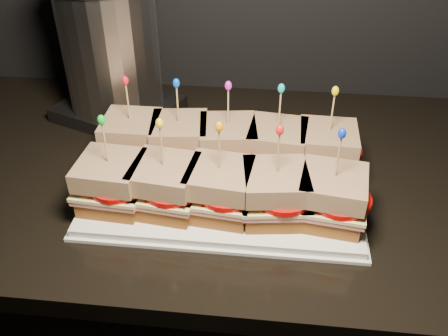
# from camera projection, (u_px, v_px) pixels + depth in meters

# --- Properties ---
(cabinet) EXTENTS (2.47, 0.64, 0.87)m
(cabinet) POSITION_uv_depth(u_px,v_px,m) (282.00, 329.00, 1.21)
(cabinet) COLOR black
(cabinet) RESTS_ON ground
(granite_slab) EXTENTS (2.51, 0.68, 0.04)m
(granite_slab) POSITION_uv_depth(u_px,v_px,m) (298.00, 179.00, 0.94)
(granite_slab) COLOR black
(granite_slab) RESTS_ON cabinet
(platter) EXTENTS (0.46, 0.28, 0.02)m
(platter) POSITION_uv_depth(u_px,v_px,m) (224.00, 189.00, 0.87)
(platter) COLOR white
(platter) RESTS_ON granite_slab
(platter_rim) EXTENTS (0.47, 0.30, 0.01)m
(platter_rim) POSITION_uv_depth(u_px,v_px,m) (224.00, 192.00, 0.87)
(platter_rim) COLOR white
(platter_rim) RESTS_ON granite_slab
(sandwich_0_bread_bot) EXTENTS (0.10, 0.10, 0.03)m
(sandwich_0_bread_bot) POSITION_uv_depth(u_px,v_px,m) (134.00, 152.00, 0.93)
(sandwich_0_bread_bot) COLOR #5A2B0F
(sandwich_0_bread_bot) RESTS_ON platter
(sandwich_0_ham) EXTENTS (0.11, 0.10, 0.01)m
(sandwich_0_ham) POSITION_uv_depth(u_px,v_px,m) (133.00, 144.00, 0.92)
(sandwich_0_ham) COLOR #CC7266
(sandwich_0_ham) RESTS_ON sandwich_0_bread_bot
(sandwich_0_cheese) EXTENTS (0.11, 0.10, 0.01)m
(sandwich_0_cheese) POSITION_uv_depth(u_px,v_px,m) (133.00, 141.00, 0.91)
(sandwich_0_cheese) COLOR #F1E895
(sandwich_0_cheese) RESTS_ON sandwich_0_ham
(sandwich_0_tomato) EXTENTS (0.10, 0.10, 0.01)m
(sandwich_0_tomato) POSITION_uv_depth(u_px,v_px,m) (138.00, 139.00, 0.90)
(sandwich_0_tomato) COLOR #C50907
(sandwich_0_tomato) RESTS_ON sandwich_0_cheese
(sandwich_0_bread_top) EXTENTS (0.10, 0.10, 0.03)m
(sandwich_0_bread_top) POSITION_uv_depth(u_px,v_px,m) (131.00, 127.00, 0.90)
(sandwich_0_bread_top) COLOR #5A2E15
(sandwich_0_bread_top) RESTS_ON sandwich_0_tomato
(sandwich_0_pick) EXTENTS (0.00, 0.00, 0.09)m
(sandwich_0_pick) POSITION_uv_depth(u_px,v_px,m) (128.00, 104.00, 0.87)
(sandwich_0_pick) COLOR tan
(sandwich_0_pick) RESTS_ON sandwich_0_bread_top
(sandwich_0_frill) EXTENTS (0.01, 0.01, 0.02)m
(sandwich_0_frill) POSITION_uv_depth(u_px,v_px,m) (125.00, 81.00, 0.84)
(sandwich_0_frill) COLOR red
(sandwich_0_frill) RESTS_ON sandwich_0_pick
(sandwich_1_bread_bot) EXTENTS (0.11, 0.11, 0.03)m
(sandwich_1_bread_bot) POSITION_uv_depth(u_px,v_px,m) (181.00, 155.00, 0.92)
(sandwich_1_bread_bot) COLOR #5A2B0F
(sandwich_1_bread_bot) RESTS_ON platter
(sandwich_1_ham) EXTENTS (0.12, 0.11, 0.01)m
(sandwich_1_ham) POSITION_uv_depth(u_px,v_px,m) (180.00, 147.00, 0.91)
(sandwich_1_ham) COLOR #CC7266
(sandwich_1_ham) RESTS_ON sandwich_1_bread_bot
(sandwich_1_cheese) EXTENTS (0.12, 0.12, 0.01)m
(sandwich_1_cheese) POSITION_uv_depth(u_px,v_px,m) (180.00, 143.00, 0.90)
(sandwich_1_cheese) COLOR #F1E895
(sandwich_1_cheese) RESTS_ON sandwich_1_ham
(sandwich_1_tomato) EXTENTS (0.10, 0.10, 0.01)m
(sandwich_1_tomato) POSITION_uv_depth(u_px,v_px,m) (186.00, 142.00, 0.89)
(sandwich_1_tomato) COLOR #C50907
(sandwich_1_tomato) RESTS_ON sandwich_1_cheese
(sandwich_1_bread_top) EXTENTS (0.11, 0.11, 0.03)m
(sandwich_1_bread_top) POSITION_uv_depth(u_px,v_px,m) (179.00, 130.00, 0.89)
(sandwich_1_bread_top) COLOR #5A2E15
(sandwich_1_bread_top) RESTS_ON sandwich_1_tomato
(sandwich_1_pick) EXTENTS (0.00, 0.00, 0.09)m
(sandwich_1_pick) POSITION_uv_depth(u_px,v_px,m) (178.00, 107.00, 0.86)
(sandwich_1_pick) COLOR tan
(sandwich_1_pick) RESTS_ON sandwich_1_bread_top
(sandwich_1_frill) EXTENTS (0.01, 0.01, 0.02)m
(sandwich_1_frill) POSITION_uv_depth(u_px,v_px,m) (176.00, 83.00, 0.83)
(sandwich_1_frill) COLOR blue
(sandwich_1_frill) RESTS_ON sandwich_1_pick
(sandwich_2_bread_bot) EXTENTS (0.11, 0.11, 0.03)m
(sandwich_2_bread_bot) POSITION_uv_depth(u_px,v_px,m) (228.00, 157.00, 0.91)
(sandwich_2_bread_bot) COLOR #5A2B0F
(sandwich_2_bread_bot) RESTS_ON platter
(sandwich_2_ham) EXTENTS (0.12, 0.12, 0.01)m
(sandwich_2_ham) POSITION_uv_depth(u_px,v_px,m) (228.00, 150.00, 0.90)
(sandwich_2_ham) COLOR #CC7266
(sandwich_2_ham) RESTS_ON sandwich_2_bread_bot
(sandwich_2_cheese) EXTENTS (0.12, 0.12, 0.01)m
(sandwich_2_cheese) POSITION_uv_depth(u_px,v_px,m) (228.00, 146.00, 0.90)
(sandwich_2_cheese) COLOR #F1E895
(sandwich_2_cheese) RESTS_ON sandwich_2_ham
(sandwich_2_tomato) EXTENTS (0.10, 0.10, 0.01)m
(sandwich_2_tomato) POSITION_uv_depth(u_px,v_px,m) (234.00, 145.00, 0.89)
(sandwich_2_tomato) COLOR #C50907
(sandwich_2_tomato) RESTS_ON sandwich_2_cheese
(sandwich_2_bread_top) EXTENTS (0.11, 0.11, 0.03)m
(sandwich_2_bread_top) POSITION_uv_depth(u_px,v_px,m) (228.00, 133.00, 0.88)
(sandwich_2_bread_top) COLOR #5A2E15
(sandwich_2_bread_top) RESTS_ON sandwich_2_tomato
(sandwich_2_pick) EXTENTS (0.00, 0.00, 0.09)m
(sandwich_2_pick) POSITION_uv_depth(u_px,v_px,m) (228.00, 110.00, 0.85)
(sandwich_2_pick) COLOR tan
(sandwich_2_pick) RESTS_ON sandwich_2_bread_top
(sandwich_2_frill) EXTENTS (0.01, 0.01, 0.02)m
(sandwich_2_frill) POSITION_uv_depth(u_px,v_px,m) (228.00, 86.00, 0.83)
(sandwich_2_frill) COLOR #D31FC8
(sandwich_2_frill) RESTS_ON sandwich_2_pick
(sandwich_3_bread_bot) EXTENTS (0.11, 0.11, 0.03)m
(sandwich_3_bread_bot) POSITION_uv_depth(u_px,v_px,m) (276.00, 160.00, 0.90)
(sandwich_3_bread_bot) COLOR #5A2B0F
(sandwich_3_bread_bot) RESTS_ON platter
(sandwich_3_ham) EXTENTS (0.12, 0.11, 0.01)m
(sandwich_3_ham) POSITION_uv_depth(u_px,v_px,m) (277.00, 152.00, 0.89)
(sandwich_3_ham) COLOR #CC7266
(sandwich_3_ham) RESTS_ON sandwich_3_bread_bot
(sandwich_3_cheese) EXTENTS (0.12, 0.11, 0.01)m
(sandwich_3_cheese) POSITION_uv_depth(u_px,v_px,m) (277.00, 149.00, 0.89)
(sandwich_3_cheese) COLOR #F1E895
(sandwich_3_cheese) RESTS_ON sandwich_3_ham
(sandwich_3_tomato) EXTENTS (0.10, 0.10, 0.01)m
(sandwich_3_tomato) POSITION_uv_depth(u_px,v_px,m) (284.00, 148.00, 0.88)
(sandwich_3_tomato) COLOR #C50907
(sandwich_3_tomato) RESTS_ON sandwich_3_cheese
(sandwich_3_bread_top) EXTENTS (0.11, 0.11, 0.03)m
(sandwich_3_bread_top) POSITION_uv_depth(u_px,v_px,m) (278.00, 136.00, 0.87)
(sandwich_3_bread_top) COLOR #5A2E15
(sandwich_3_bread_top) RESTS_ON sandwich_3_tomato
(sandwich_3_pick) EXTENTS (0.00, 0.00, 0.09)m
(sandwich_3_pick) POSITION_uv_depth(u_px,v_px,m) (280.00, 112.00, 0.84)
(sandwich_3_pick) COLOR tan
(sandwich_3_pick) RESTS_ON sandwich_3_bread_top
(sandwich_3_frill) EXTENTS (0.01, 0.01, 0.02)m
(sandwich_3_frill) POSITION_uv_depth(u_px,v_px,m) (281.00, 88.00, 0.82)
(sandwich_3_frill) COLOR #0AAEC1
(sandwich_3_frill) RESTS_ON sandwich_3_pick
(sandwich_4_bread_bot) EXTENTS (0.10, 0.10, 0.03)m
(sandwich_4_bread_bot) POSITION_uv_depth(u_px,v_px,m) (325.00, 163.00, 0.90)
(sandwich_4_bread_bot) COLOR #5A2B0F
(sandwich_4_bread_bot) RESTS_ON platter
(sandwich_4_ham) EXTENTS (0.11, 0.10, 0.01)m
(sandwich_4_ham) POSITION_uv_depth(u_px,v_px,m) (326.00, 155.00, 0.89)
(sandwich_4_ham) COLOR #CC7266
(sandwich_4_ham) RESTS_ON sandwich_4_bread_bot
(sandwich_4_cheese) EXTENTS (0.11, 0.11, 0.01)m
(sandwich_4_cheese) POSITION_uv_depth(u_px,v_px,m) (326.00, 152.00, 0.88)
(sandwich_4_cheese) COLOR #F1E895
(sandwich_4_cheese) RESTS_ON sandwich_4_ham
(sandwich_4_tomato) EXTENTS (0.10, 0.10, 0.01)m
(sandwich_4_tomato) POSITION_uv_depth(u_px,v_px,m) (334.00, 151.00, 0.87)
(sandwich_4_tomato) COLOR #C50907
(sandwich_4_tomato) RESTS_ON sandwich_4_cheese
(sandwich_4_bread_top) EXTENTS (0.10, 0.10, 0.03)m
(sandwich_4_bread_top) POSITION_uv_depth(u_px,v_px,m) (328.00, 139.00, 0.86)
(sandwich_4_bread_top) COLOR #5A2E15
(sandwich_4_bread_top) RESTS_ON sandwich_4_tomato
(sandwich_4_pick) EXTENTS (0.00, 0.00, 0.09)m
(sandwich_4_pick) POSITION_uv_depth(u_px,v_px,m) (332.00, 115.00, 0.84)
(sandwich_4_pick) COLOR tan
(sandwich_4_pick) RESTS_ON sandwich_4_bread_top
(sandwich_4_frill) EXTENTS (0.01, 0.01, 0.02)m
(sandwich_4_frill) POSITION_uv_depth(u_px,v_px,m) (335.00, 91.00, 0.81)
(sandwich_4_frill) COLOR yellow
(sandwich_4_frill) RESTS_ON sandwich_4_pick
(sandwich_5_bread_bot) EXTENTS (0.10, 0.10, 0.03)m
(sandwich_5_bread_bot) POSITION_uv_depth(u_px,v_px,m) (114.00, 196.00, 0.82)
(sandwich_5_bread_bot) COLOR #5A2B0F
(sandwich_5_bread_bot) RESTS_ON platter
(sandwich_5_ham) EXTENTS (0.11, 0.11, 0.01)m
(sandwich_5_ham) POSITION_uv_depth(u_px,v_px,m) (113.00, 188.00, 0.81)
(sandwich_5_ham) COLOR #CC7266
(sandwich_5_ham) RESTS_ON sandwich_5_bread_bot
(sandwich_5_cheese) EXTENTS (0.11, 0.11, 0.01)m
(sandwich_5_cheese) POSITION_uv_depth(u_px,v_px,m) (112.00, 184.00, 0.81)
(sandwich_5_cheese) COLOR #F1E895
(sandwich_5_cheese) RESTS_ON sandwich_5_ham
(sandwich_5_tomato) EXTENTS (0.10, 0.10, 0.01)m
(sandwich_5_tomato) POSITION_uv_depth(u_px,v_px,m) (118.00, 184.00, 0.80)
(sandwich_5_tomato) COLOR #C50907
(sandwich_5_tomato) RESTS_ON sandwich_5_cheese
(sandwich_5_bread_top) EXTENTS (0.10, 0.10, 0.03)m
(sandwich_5_bread_top) POSITION_uv_depth(u_px,v_px,m) (110.00, 170.00, 0.79)
(sandwich_5_bread_top) COLOR #5A2E15
(sandwich_5_bread_top) RESTS_ON sandwich_5_tomato
(sandwich_5_pick) EXTENTS (0.00, 0.00, 0.09)m
(sandwich_5_pick) POSITION_uv_depth(u_px,v_px,m) (105.00, 145.00, 0.76)
(sandwich_5_pick) COLOR tan
(sandwich_5_pick) RESTS_ON sandwich_5_bread_top
(sandwich_5_frill) EXTENTS (0.01, 0.01, 0.02)m
(sandwich_5_frill) POSITION_uv_depth(u_px,v_px,m) (101.00, 120.00, 0.74)
(sandwich_5_frill) COLOR green
(sandwich_5_frill) RESTS_ON sandwich_5_pick
(sandwich_6_bread_bot) EXTENTS (0.11, 0.11, 0.03)m
(sandwich_6_bread_bot) POSITION_uv_depth(u_px,v_px,m) (166.00, 200.00, 0.81)
(sandwich_6_bread_bot) COLOR #5A2B0F
(sandwich_6_bread_bot) RESTS_ON platter
(sandwich_6_ham) EXTENTS (0.12, 0.11, 0.01)m
(sandwich_6_ham) POSITION_uv_depth(u_px,v_px,m) (166.00, 191.00, 0.80)
(sandwich_6_ham) COLOR #CC7266
(sandwich_6_ham) RESTS_ON sandwich_6_bread_bot
(sandwich_6_cheese) EXTENTS (0.12, 0.12, 0.01)m
(sandwich_6_cheese) POSITION_uv_depth(u_px,v_px,m) (165.00, 188.00, 0.80)
(sandwich_6_cheese) COLOR #F1E895
(sandwich_6_cheese) RESTS_ON sandwich_6_ham
(sandwich_6_tomato) EXTENTS (0.10, 0.10, 0.01)m
(sandwich_6_tomato) POSITION_uv_depth(u_px,v_px,m) (172.00, 187.00, 0.79)
(sandwich_6_tomato) COLOR #C50907
(sandwich_6_tomato) RESTS_ON sandwich_6_cheese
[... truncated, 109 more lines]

